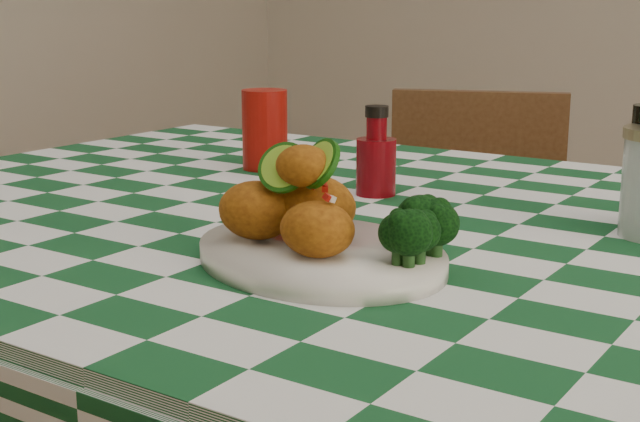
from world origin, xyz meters
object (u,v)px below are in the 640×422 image
Objects in this scene: fried_chicken_pile at (309,196)px; red_tumbler at (265,130)px; ketchup_bottle at (376,151)px; wooden_chair_left at (467,298)px; plate at (320,255)px.

fried_chicken_pile is 1.27× the size of red_tumbler.
fried_chicken_pile is at bearing -71.33° from ketchup_bottle.
ketchup_bottle is 0.78m from wooden_chair_left.
fried_chicken_pile is at bearing -95.46° from wooden_chair_left.
wooden_chair_left is (-0.14, 0.64, -0.42)m from ketchup_bottle.
plate is 0.34× the size of wooden_chair_left.
ketchup_bottle reaches higher than fried_chicken_pile.
red_tumbler is (-0.37, 0.39, 0.05)m from plate.
wooden_chair_left is (0.10, 0.57, -0.42)m from red_tumbler.
ketchup_bottle is at bearing -97.48° from wooden_chair_left.
fried_chicken_pile is 0.53m from red_tumbler.
plate is 0.06m from fried_chicken_pile.
plate is at bearing 0.00° from fried_chicken_pile.
plate is 1.06m from wooden_chair_left.
fried_chicken_pile is (-0.01, 0.00, 0.06)m from plate.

